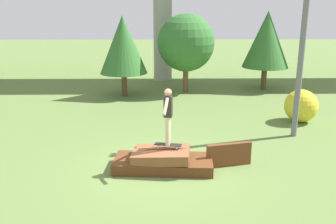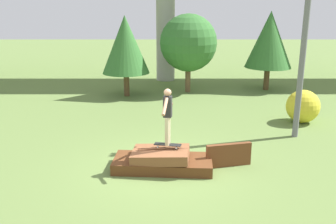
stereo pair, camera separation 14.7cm
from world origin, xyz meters
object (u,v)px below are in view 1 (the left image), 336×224
(skater, at_px, (168,113))
(tree_behind_left, at_px, (186,43))
(tree_behind_right, at_px, (123,45))
(utility_pole, at_px, (304,30))
(bush_yellow_flowering, at_px, (301,106))
(skateboard, at_px, (168,145))
(tree_mid_back, at_px, (267,40))

(skater, height_order, tree_behind_left, tree_behind_left)
(skater, xyz_separation_m, tree_behind_right, (-2.09, 8.73, 0.94))
(utility_pole, distance_m, bush_yellow_flowering, 3.54)
(skateboard, xyz_separation_m, utility_pole, (4.50, 2.65, 2.97))
(skater, xyz_separation_m, tree_mid_back, (5.36, 10.13, 1.05))
(skateboard, bearing_deg, skater, 143.13)
(skateboard, bearing_deg, utility_pole, 30.49)
(skateboard, relative_size, bush_yellow_flowering, 0.61)
(tree_mid_back, bearing_deg, tree_behind_left, -173.45)
(skater, height_order, tree_mid_back, tree_mid_back)
(tree_behind_right, relative_size, bush_yellow_flowering, 3.08)
(tree_mid_back, relative_size, bush_yellow_flowering, 3.22)
(tree_behind_right, bearing_deg, skater, -76.55)
(utility_pole, distance_m, tree_behind_right, 9.04)
(tree_behind_left, relative_size, bush_yellow_flowering, 3.13)
(tree_behind_right, height_order, tree_mid_back, tree_mid_back)
(skateboard, relative_size, tree_mid_back, 0.19)
(bush_yellow_flowering, bearing_deg, skater, -140.96)
(utility_pole, distance_m, tree_behind_left, 7.87)
(skateboard, relative_size, tree_behind_left, 0.20)
(skater, relative_size, tree_behind_right, 0.40)
(skateboard, height_order, utility_pole, utility_pole)
(skateboard, relative_size, skater, 0.50)
(tree_behind_right, bearing_deg, tree_behind_left, 16.07)
(skater, relative_size, tree_mid_back, 0.38)
(skateboard, distance_m, utility_pole, 6.01)
(skater, xyz_separation_m, tree_behind_left, (1.06, 9.64, 0.93))
(tree_mid_back, bearing_deg, skater, -117.87)
(tree_behind_left, distance_m, bush_yellow_flowering, 7.08)
(skateboard, height_order, skater, skater)
(tree_behind_left, bearing_deg, bush_yellow_flowering, -51.52)
(tree_behind_right, height_order, bush_yellow_flowering, tree_behind_right)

